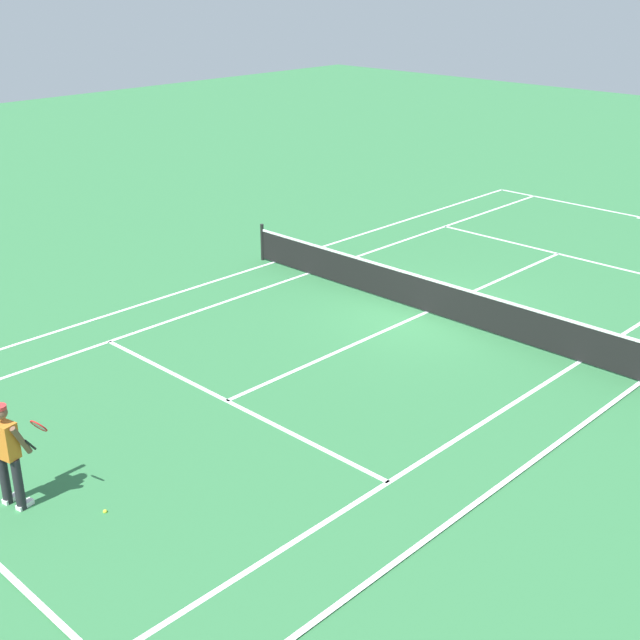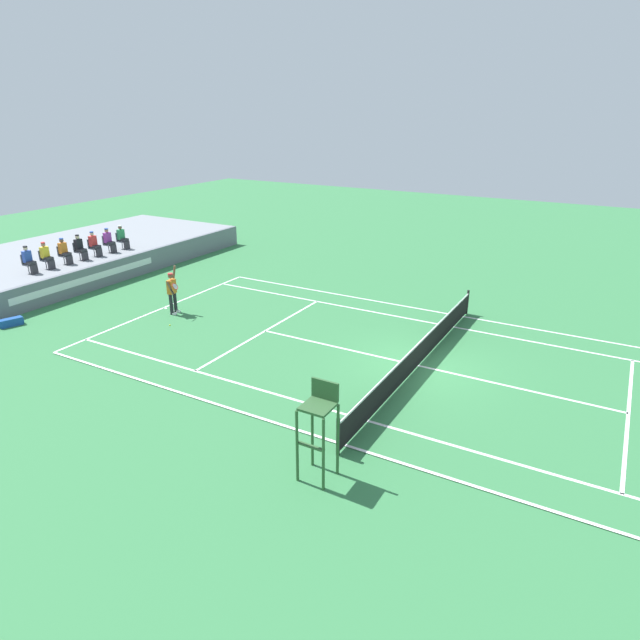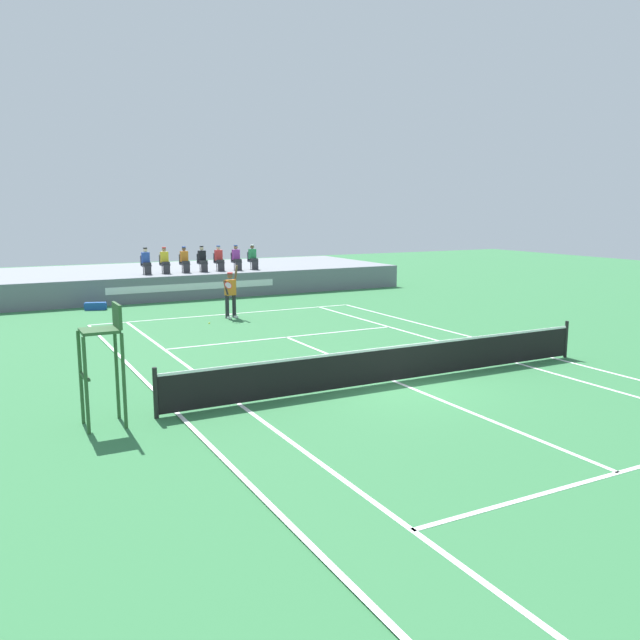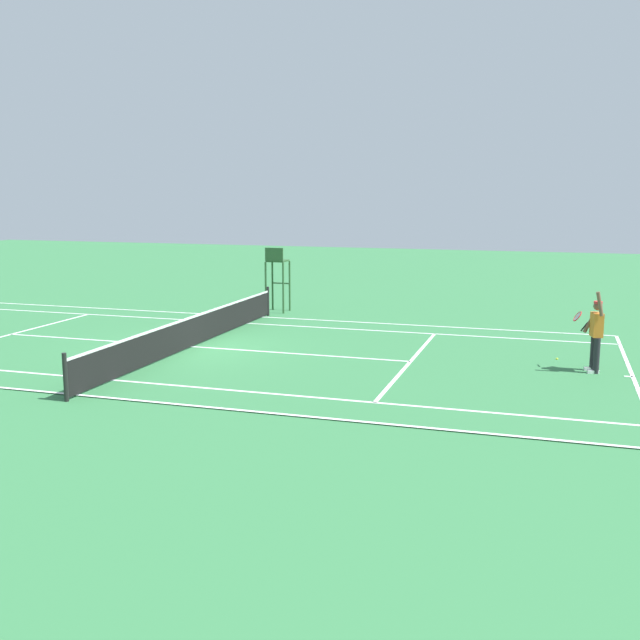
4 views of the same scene
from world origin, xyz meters
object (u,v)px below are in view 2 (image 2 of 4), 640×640
Objects in this scene: tennis_player at (172,292)px; equipment_bag at (11,322)px; spectator_seated_0 at (29,260)px; spectator_seated_3 at (80,248)px; spectator_seated_2 at (64,252)px; spectator_seated_6 at (122,238)px; umpire_chair at (319,419)px; spectator_seated_4 at (94,244)px; spectator_seated_5 at (109,241)px; tennis_ball at (170,325)px; spectator_seated_1 at (46,256)px.

tennis_player is 6.51m from equipment_bag.
spectator_seated_3 is (2.77, 0.00, 0.00)m from spectator_seated_0.
equipment_bag is (-4.67, -2.49, -1.62)m from spectator_seated_2.
tennis_player is at bearing -118.29° from spectator_seated_6.
umpire_chair reaches higher than spectator_seated_2.
spectator_seated_3 is 1.00× the size of spectator_seated_4.
equipment_bag is at bearing 132.35° from tennis_player.
spectator_seated_0 is 1.00× the size of spectator_seated_4.
spectator_seated_0 is at bearing 74.43° from umpire_chair.
spectator_seated_6 is (0.90, 0.00, 0.00)m from spectator_seated_5.
spectator_seated_2 reaches higher than tennis_ball.
tennis_player is at bearing -99.55° from spectator_seated_3.
spectator_seated_6 is at bearing 16.77° from equipment_bag.
tennis_ball is at bearing -93.69° from spectator_seated_1.
spectator_seated_2 is at bearing 180.00° from spectator_seated_5.
umpire_chair reaches higher than spectator_seated_0.
spectator_seated_6 is at bearing 59.98° from umpire_chair.
tennis_ball is 6.47m from equipment_bag.
tennis_player is (-2.09, -7.26, -0.79)m from spectator_seated_4.
spectator_seated_4 is 7.09m from equipment_bag.
spectator_seated_4 is (3.63, 0.00, 0.00)m from spectator_seated_0.
umpire_chair is (-8.72, -18.24, -0.23)m from spectator_seated_4.
tennis_player is 12.84m from umpire_chair.
spectator_seated_3 and spectator_seated_6 have the same top height.
umpire_chair is at bearing -118.33° from tennis_ball.
spectator_seated_5 reaches higher than tennis_ball.
spectator_seated_2 is 0.90m from spectator_seated_3.
umpire_chair is at bearing -108.15° from spectator_seated_1.
spectator_seated_3 is 1.00× the size of spectator_seated_5.
spectator_seated_6 is at bearing 57.96° from tennis_ball.
equipment_bag is at bearing 81.75° from umpire_chair.
spectator_seated_6 is 1.32× the size of equipment_bag.
spectator_seated_4 is 0.92m from spectator_seated_5.
umpire_chair is at bearing -105.57° from spectator_seated_0.
spectator_seated_5 is at bearing 0.00° from spectator_seated_1.
umpire_chair is (-7.85, -18.24, -0.23)m from spectator_seated_3.
tennis_ball is at bearing 61.67° from umpire_chair.
spectator_seated_3 is at bearing 73.55° from tennis_ball.
tennis_player reaches higher than tennis_ball.
spectator_seated_6 is at bearing 0.00° from spectator_seated_2.
spectator_seated_0 is 1.00× the size of spectator_seated_6.
spectator_seated_0 is at bearing 180.00° from spectator_seated_6.
umpire_chair is (-5.98, -18.24, -0.23)m from spectator_seated_1.
spectator_seated_5 is at bearing 0.00° from spectator_seated_4.
spectator_seated_6 is 9.74m from tennis_ball.
spectator_seated_5 is at bearing 180.00° from spectator_seated_6.
spectator_seated_3 is 1.32× the size of equipment_bag.
spectator_seated_5 is 0.52× the size of umpire_chair.
tennis_player is at bearing -112.52° from spectator_seated_5.
umpire_chair reaches higher than spectator_seated_1.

